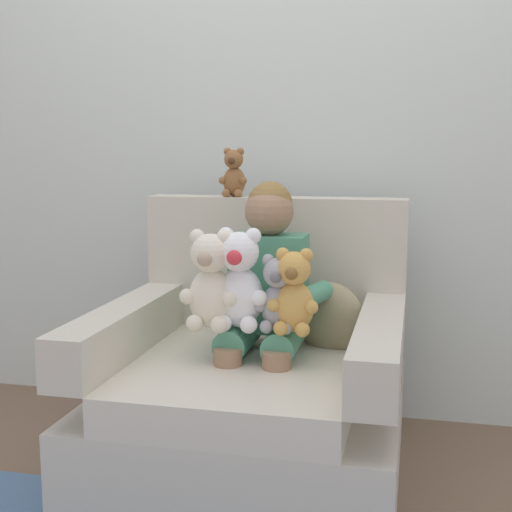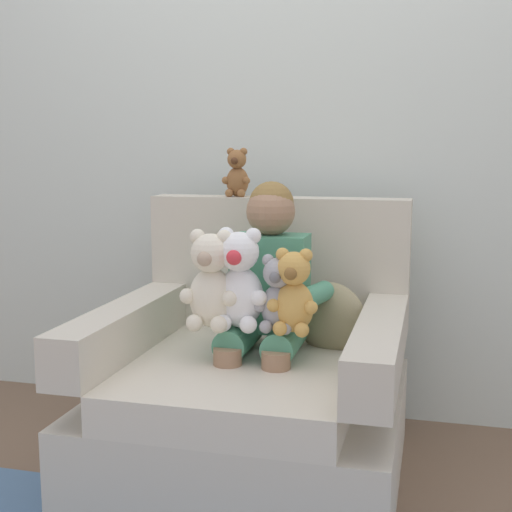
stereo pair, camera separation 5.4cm
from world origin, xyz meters
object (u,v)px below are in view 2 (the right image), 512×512
Objects in this scene: seated_child at (266,290)px; throw_pillow at (330,319)px; plush_grey at (278,296)px; plush_honey at (294,294)px; plush_brown_on_backrest at (237,174)px; plush_cream at (211,283)px; armchair at (254,391)px; plush_white at (239,282)px.

seated_child is 3.17× the size of throw_pillow.
plush_honey is at bearing -2.49° from plush_grey.
seated_child is at bearing -55.92° from plush_brown_on_backrest.
seated_child is at bearing 68.15° from plush_cream.
plush_grey is (0.11, -0.10, 0.36)m from armchair.
seated_child is 0.20m from plush_honey.
plush_brown_on_backrest is at bearing 113.69° from armchair.
plush_cream is at bearing -138.22° from seated_child.
plush_grey is 1.32× the size of plush_brown_on_backrest.
plush_grey is at bearing 4.04° from plush_white.
plush_grey is at bearing -42.98° from armchair.
plush_white is at bearing 33.71° from plush_cream.
plush_cream is at bearing -164.03° from plush_grey.
seated_child reaches higher than plush_cream.
plush_white is at bearing -117.72° from seated_child.
plush_brown_on_backrest reaches higher than plush_cream.
plush_brown_on_backrest reaches higher than seated_child.
throw_pillow is at bearing 70.67° from plush_honey.
plush_white reaches higher than throw_pillow.
plush_honey is 1.45× the size of plush_brown_on_backrest.
plush_brown_on_backrest is (-0.32, 0.49, 0.36)m from plush_honey.
armchair reaches higher than plush_cream.
plush_cream is 1.19× the size of plush_honey.
plush_cream is at bearing -80.48° from plush_brown_on_backrest.
armchair is 5.29× the size of plush_brown_on_backrest.
seated_child is 0.16m from plush_grey.
throw_pillow is (0.21, 0.10, -0.11)m from seated_child.
plush_brown_on_backrest reaches higher than armchair.
armchair is 3.85× the size of throw_pillow.
armchair is at bearing 147.69° from plush_grey.
plush_brown_on_backrest is at bearing 114.20° from seated_child.
plush_white is 0.59m from plush_brown_on_backrest.
plush_honey is (0.27, 0.01, -0.02)m from plush_cream.
plush_brown_on_backrest is (-0.27, 0.48, 0.37)m from plush_grey.
plush_grey is at bearing 25.28° from plush_cream.
plush_cream is 1.26× the size of throw_pillow.
plush_brown_on_backrest reaches higher than throw_pillow.
armchair is 0.41m from plush_white.
plush_grey is 0.30m from throw_pillow.
plush_brown_on_backrest is at bearing 116.01° from plush_cream.
plush_brown_on_backrest is at bearing 150.10° from throw_pillow.
throw_pillow is at bearing 47.22° from plush_white.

